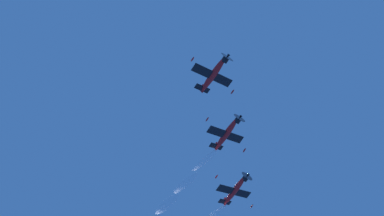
% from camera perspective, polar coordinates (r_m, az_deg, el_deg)
% --- Properties ---
extents(airplane_lead, '(9.47, 8.98, 5.06)m').
position_cam_1_polar(airplane_lead, '(95.76, 2.53, 3.94)').
color(airplane_lead, red).
extents(airplane_left_wingman, '(9.38, 8.98, 5.26)m').
position_cam_1_polar(airplane_left_wingman, '(102.88, 4.02, -2.78)').
color(airplane_left_wingman, red).
extents(airplane_right_wingman, '(9.43, 8.98, 5.14)m').
position_cam_1_polar(airplane_right_wingman, '(110.38, 4.94, -9.14)').
color(airplane_right_wingman, red).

